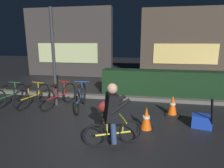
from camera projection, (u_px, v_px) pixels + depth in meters
name	position (u px, v px, depth m)	size (l,w,h in m)	color
ground_plane	(100.00, 124.00, 4.75)	(40.00, 40.00, 0.00)	black
sidewalk_curb	(115.00, 97.00, 6.85)	(12.00, 0.24, 0.12)	#56544F
hedge_row	(165.00, 83.00, 7.30)	(4.80, 0.70, 0.93)	black
storefront_left	(69.00, 43.00, 11.18)	(5.11, 0.54, 3.86)	#383330
storefront_right	(185.00, 43.00, 10.69)	(4.86, 0.54, 3.80)	#42382D
street_post	(54.00, 58.00, 5.88)	(0.10, 0.10, 2.98)	#2D2D33
parked_bike_leftmost	(10.00, 95.00, 6.17)	(0.46, 1.51, 0.70)	black
parked_bike_left_mid	(33.00, 96.00, 6.09)	(0.47, 1.52, 0.71)	black
parked_bike_center_left	(59.00, 96.00, 6.02)	(0.59, 1.57, 0.76)	black
parked_bike_center_right	(81.00, 97.00, 5.80)	(0.46, 1.70, 0.79)	black
traffic_cone_near	(146.00, 119.00, 4.39)	(0.36, 0.36, 0.56)	black
traffic_cone_far	(172.00, 106.00, 5.30)	(0.36, 0.36, 0.57)	black
blue_crate	(202.00, 121.00, 4.57)	(0.44, 0.32, 0.30)	#193DB7
cyclist	(112.00, 114.00, 3.70)	(1.10, 0.56, 1.25)	black
closed_umbrella	(212.00, 115.00, 4.25)	(0.05, 0.05, 0.85)	black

